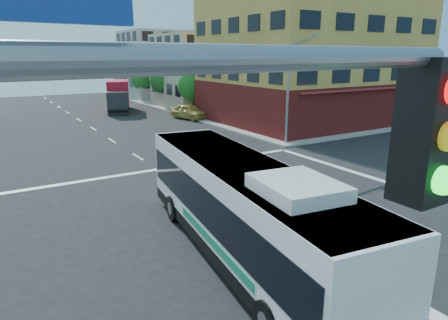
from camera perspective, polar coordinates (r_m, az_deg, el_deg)
ground at (r=15.98m, az=3.66°, el=-9.58°), size 120.00×120.00×0.00m
sidewalk_ne at (r=64.20m, az=11.66°, el=8.79°), size 50.00×50.00×0.15m
corner_building_ne at (r=41.55m, az=12.20°, el=13.61°), size 18.10×15.44×14.00m
building_east_near at (r=52.45m, az=-2.31°, el=12.62°), size 12.06×10.06×9.00m
building_east_far at (r=65.03m, az=-8.46°, el=13.36°), size 12.06×10.06×10.00m
signal_mast_ne at (r=28.53m, az=6.73°, el=11.54°), size 7.91×1.13×8.07m
street_tree_a at (r=44.78m, az=-4.27°, el=11.02°), size 3.60×3.60×5.53m
street_tree_b at (r=52.01m, az=-8.37°, el=11.62°), size 3.80×3.80×5.79m
street_tree_c at (r=59.46m, az=-11.44°, el=11.60°), size 3.40×3.40×5.29m
street_tree_d at (r=67.01m, az=-13.87°, el=12.17°), size 4.00×4.00×6.03m
transit_bus at (r=13.07m, az=2.68°, el=-6.90°), size 4.15×12.40×3.60m
box_truck at (r=49.33m, az=-14.86°, el=8.75°), size 4.63×8.19×3.54m
parked_car at (r=42.10m, az=-4.97°, el=6.92°), size 2.96×4.92×1.57m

